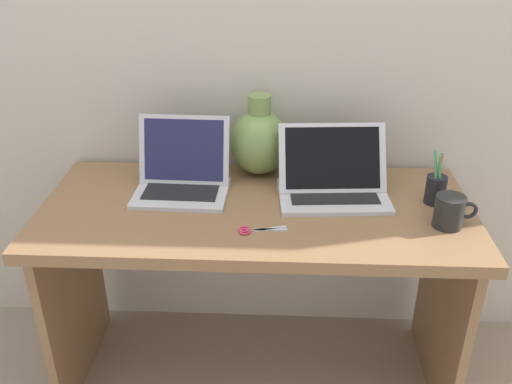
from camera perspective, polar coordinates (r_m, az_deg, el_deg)
ground_plane at (r=2.26m, az=-0.00°, el=-17.92°), size 6.00×6.00×0.00m
back_wall at (r=1.98m, az=0.50°, el=15.65°), size 4.40×0.04×2.40m
desk at (r=1.89m, az=-0.00°, el=-5.70°), size 1.40×0.63×0.73m
laptop_left at (r=1.90m, az=-7.51°, el=2.01°), size 0.31×0.25×0.24m
laptop_right at (r=1.87m, az=7.87°, el=1.39°), size 0.37×0.27×0.22m
green_vase at (r=1.98m, az=0.35°, el=5.26°), size 0.21×0.21×0.29m
coffee_mug at (r=1.77m, az=19.22°, el=-1.89°), size 0.13×0.09×0.10m
pen_cup at (r=1.89m, az=17.90°, el=0.34°), size 0.07×0.07×0.19m
scissors at (r=1.67m, az=-0.23°, el=-3.91°), size 0.15×0.06×0.01m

